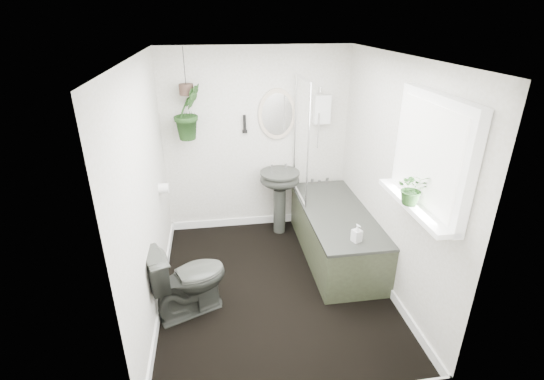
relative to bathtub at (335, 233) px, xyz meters
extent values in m
cube|color=black|center=(-0.80, -0.50, -0.30)|extent=(2.30, 2.80, 0.02)
cube|color=white|center=(-0.80, -0.50, 2.02)|extent=(2.30, 2.80, 0.02)
cube|color=white|center=(-0.80, 0.91, 0.86)|extent=(2.30, 0.02, 2.30)
cube|color=white|center=(-0.80, -1.91, 0.86)|extent=(2.30, 0.02, 2.30)
cube|color=white|center=(-1.96, -0.50, 0.86)|extent=(0.02, 2.80, 2.30)
cube|color=white|center=(0.36, -0.50, 0.86)|extent=(0.02, 2.80, 2.30)
cube|color=white|center=(-0.80, -0.50, -0.24)|extent=(2.30, 2.80, 0.10)
cube|color=white|center=(0.00, 0.84, 1.26)|extent=(0.20, 0.10, 0.35)
ellipsoid|color=beige|center=(-0.55, 0.87, 1.21)|extent=(0.46, 0.03, 0.62)
cylinder|color=black|center=(-0.95, 0.86, 1.11)|extent=(0.04, 0.04, 0.22)
cylinder|color=white|center=(-1.90, 0.20, 0.61)|extent=(0.11, 0.11, 0.11)
cube|color=white|center=(0.29, -1.20, 1.36)|extent=(0.08, 1.00, 0.90)
cube|color=white|center=(0.22, -1.20, 0.94)|extent=(0.18, 1.00, 0.04)
cube|color=white|center=(0.24, -1.20, 1.36)|extent=(0.01, 0.86, 0.76)
imported|color=#2C2F29|center=(-1.65, -0.72, 0.08)|extent=(0.83, 0.66, 0.74)
imported|color=black|center=(0.17, -1.22, 1.09)|extent=(0.29, 0.27, 0.27)
imported|color=black|center=(-1.60, 0.74, 1.30)|extent=(0.44, 0.43, 0.63)
imported|color=black|center=(-0.01, -0.65, 0.38)|extent=(0.11, 0.11, 0.18)
cylinder|color=#3C2A22|center=(-1.60, 0.74, 1.56)|extent=(0.16, 0.16, 0.12)
camera|label=1|loc=(-1.33, -3.80, 2.33)|focal=26.00mm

